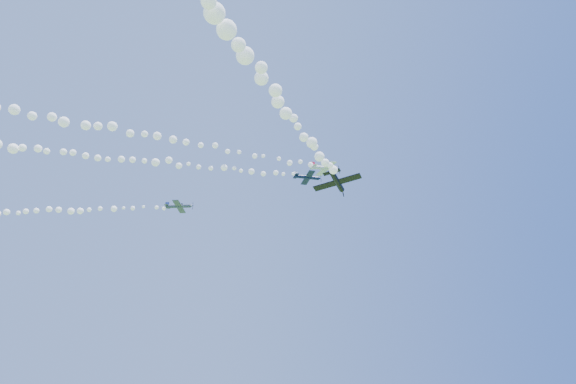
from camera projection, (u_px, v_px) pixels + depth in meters
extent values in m
cylinder|color=white|center=(325.00, 168.00, 107.32)|extent=(6.23, 1.87, 1.40)
cone|color=white|center=(338.00, 169.00, 108.63)|extent=(0.91, 0.93, 0.88)
cone|color=#AD132E|center=(339.00, 170.00, 108.81)|extent=(0.37, 0.34, 0.31)
cube|color=black|center=(339.00, 170.00, 108.77)|extent=(0.24, 0.16, 1.94)
cube|color=white|center=(326.00, 169.00, 107.38)|extent=(2.71, 7.70, 0.33)
cube|color=white|center=(314.00, 167.00, 106.25)|extent=(1.28, 2.76, 0.18)
cube|color=#AD132E|center=(313.00, 164.00, 106.42)|extent=(1.08, 0.25, 1.31)
sphere|color=black|center=(328.00, 167.00, 107.80)|extent=(0.90, 0.85, 0.80)
cylinder|color=#0D1539|center=(307.00, 177.00, 102.38)|extent=(5.37, 1.05, 0.78)
cone|color=#0D1539|center=(320.00, 179.00, 103.05)|extent=(0.67, 0.75, 0.71)
cone|color=silver|center=(321.00, 179.00, 103.14)|extent=(0.28, 0.26, 0.25)
cube|color=black|center=(321.00, 179.00, 103.12)|extent=(0.06, 0.21, 1.69)
cube|color=#0D1539|center=(308.00, 178.00, 102.38)|extent=(1.38, 6.58, 0.46)
cube|color=#0D1539|center=(296.00, 176.00, 101.84)|extent=(0.77, 2.32, 0.19)
cube|color=silver|center=(296.00, 174.00, 102.04)|extent=(0.85, 0.14, 1.07)
sphere|color=black|center=(310.00, 176.00, 102.70)|extent=(0.65, 0.68, 0.68)
cylinder|color=#394153|center=(178.00, 206.00, 107.10)|extent=(5.53, 2.01, 0.82)
cone|color=#394153|center=(191.00, 206.00, 106.96)|extent=(0.80, 0.86, 0.74)
cone|color=navy|center=(193.00, 206.00, 106.94)|extent=(0.33, 0.31, 0.26)
cube|color=black|center=(193.00, 206.00, 106.95)|extent=(0.10, 0.25, 1.75)
cube|color=#394153|center=(179.00, 207.00, 107.04)|extent=(3.31, 6.88, 0.59)
cube|color=#394153|center=(167.00, 206.00, 107.23)|extent=(1.45, 2.50, 0.24)
cube|color=navy|center=(167.00, 204.00, 107.46)|extent=(0.87, 0.41, 1.11)
sphere|color=black|center=(182.00, 205.00, 107.22)|extent=(0.83, 0.87, 0.71)
cylinder|color=black|center=(337.00, 181.00, 75.90)|extent=(3.54, 6.07, 1.42)
cone|color=black|center=(342.00, 190.00, 78.70)|extent=(1.11, 1.08, 0.91)
cone|color=gold|center=(343.00, 192.00, 79.09)|extent=(0.41, 0.43, 0.32)
cube|color=black|center=(343.00, 191.00, 78.98)|extent=(0.30, 0.44, 1.98)
cube|color=black|center=(337.00, 182.00, 76.05)|extent=(7.23, 5.56, 1.47)
cube|color=black|center=(332.00, 172.00, 73.60)|extent=(2.74, 2.23, 0.58)
cube|color=gold|center=(331.00, 169.00, 73.82)|extent=(0.74, 1.06, 1.33)
sphere|color=black|center=(338.00, 181.00, 76.83)|extent=(1.10, 1.15, 0.92)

